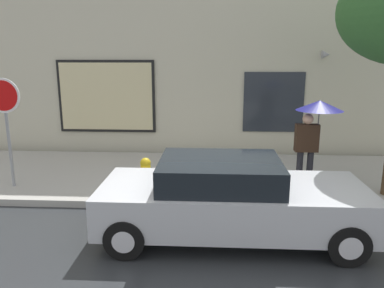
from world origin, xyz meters
The scene contains 7 objects.
ground_plane centered at (0.00, 0.00, 0.00)m, with size 60.00×60.00×0.00m, color #282B2D.
sidewalk centered at (0.00, 3.00, 0.07)m, with size 20.00×4.00×0.15m, color #A3A099.
building_facade centered at (-0.03, 5.50, 3.48)m, with size 20.00×0.67×7.00m.
parked_car centered at (0.38, -0.07, 0.69)m, with size 4.47×1.86×1.38m.
fire_hydrant centered at (-1.37, 1.63, 0.53)m, with size 0.30×0.44×0.77m.
pedestrian_with_umbrella centered at (2.28, 2.05, 1.73)m, with size 1.00×1.00×1.99m.
stop_sign centered at (-4.47, 1.80, 1.88)m, with size 0.76×0.10×2.46m.
Camera 1 is at (0.07, -6.06, 3.07)m, focal length 34.90 mm.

